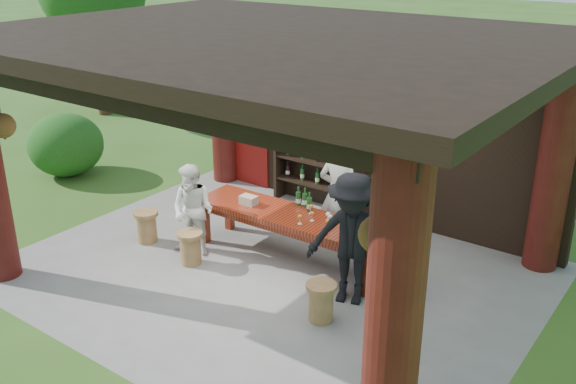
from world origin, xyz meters
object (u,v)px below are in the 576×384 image
Objects in this scene: host at (339,195)px; napkin_basket at (249,200)px; tasting_table at (290,221)px; stool_near_right at (321,301)px; guest_woman at (193,210)px; stool_near_left at (190,247)px; wine_shelf at (334,155)px; guest_man at (351,239)px; stool_far_left at (147,226)px.

host is 1.41m from napkin_basket.
napkin_basket is (-0.75, -0.08, 0.19)m from tasting_table.
napkin_basket is (-2.07, 1.07, 0.54)m from stool_near_right.
host is at bearing 63.19° from tasting_table.
stool_near_left is at bearing -67.78° from guest_woman.
guest_woman is (-0.85, -2.67, -0.33)m from wine_shelf.
wine_shelf reaches higher than tasting_table.
guest_man reaches higher than stool_near_left.
stool_far_left is 0.29× the size of host.
stool_far_left is at bearing 25.07° from host.
wine_shelf is 2.05m from tasting_table.
stool_far_left reaches higher than stool_near_left.
tasting_table is 6.19× the size of stool_near_left.
guest_woman is (-1.70, -1.48, -0.18)m from host.
stool_near_right is 0.29× the size of guest_man.
napkin_basket is (-1.13, -0.84, -0.09)m from host.
stool_near_right is (1.79, -3.10, -0.78)m from wine_shelf.
stool_far_left is (-1.76, -2.84, -0.78)m from wine_shelf.
stool_near_left is 0.36× the size of guest_woman.
stool_far_left is at bearing -151.12° from napkin_basket.
wine_shelf is 3.08m from guest_man.
stool_far_left is at bearing 168.79° from guest_man.
guest_man is at bearing -11.69° from napkin_basket.
host is at bearing 110.57° from guest_man.
stool_near_left is 1.15m from napkin_basket.
host is 6.97× the size of napkin_basket.
guest_woman reaches higher than stool_far_left.
stool_far_left is at bearing 179.44° from guest_woman.
guest_woman is at bearing -131.46° from napkin_basket.
stool_far_left is 0.29× the size of guest_man.
guest_woman is at bearing 167.26° from guest_man.
tasting_table is 6.02× the size of stool_near_right.
guest_man reaches higher than napkin_basket.
napkin_basket is (1.48, 0.82, 0.54)m from stool_far_left.
tasting_table is at bearing 17.80° from guest_woman.
guest_man is at bearing 6.01° from stool_far_left.
stool_near_right is at bearing -41.09° from tasting_table.
stool_near_right is at bearing -111.54° from guest_man.
napkin_basket is at bearing 37.47° from guest_woman.
stool_far_left is 3.68m from guest_man.
guest_man reaches higher than stool_far_left.
guest_woman is 0.79× the size of guest_man.
napkin_basket reaches higher than stool_far_left.
stool_far_left is (-1.10, 0.12, 0.01)m from stool_near_left.
napkin_basket is (0.57, 0.65, 0.09)m from guest_woman.
host is at bearing 36.44° from napkin_basket.
tasting_table reaches higher than stool_near_right.
stool_near_left is 2.42m from host.
tasting_table reaches higher than stool_near_left.
wine_shelf is at bearing 82.21° from napkin_basket.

